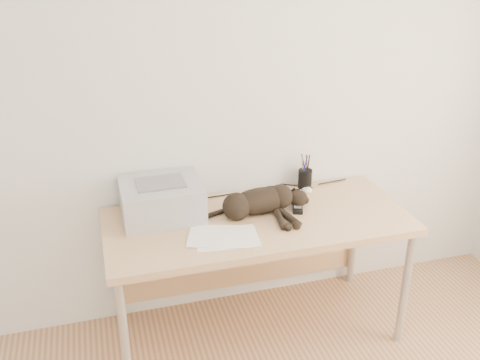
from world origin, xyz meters
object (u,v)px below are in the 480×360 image
object	(u,v)px
desk	(253,232)
printer	(161,199)
cat	(257,203)
mouse	(307,187)
mug	(193,195)
pen_cup	(305,178)

from	to	relation	value
desk	printer	bearing A→B (deg)	170.06
printer	cat	size ratio (longest dim) A/B	0.63
printer	mouse	bearing A→B (deg)	5.66
mug	mouse	size ratio (longest dim) A/B	0.92
printer	mug	size ratio (longest dim) A/B	4.72
mug	pen_cup	size ratio (longest dim) A/B	0.43
pen_cup	desk	bearing A→B (deg)	-152.04
desk	cat	size ratio (longest dim) A/B	2.41
desk	printer	world-z (taller)	printer
printer	pen_cup	bearing A→B (deg)	7.91
desk	mouse	distance (m)	0.44
printer	pen_cup	size ratio (longest dim) A/B	2.03
cat	mug	bearing A→B (deg)	137.88
printer	mouse	size ratio (longest dim) A/B	4.33
mouse	pen_cup	bearing A→B (deg)	92.93
mug	pen_cup	distance (m)	0.67
printer	mug	bearing A→B (deg)	30.15
pen_cup	mouse	distance (m)	0.05
desk	mug	xyz separation A→B (m)	(-0.29, 0.19, 0.17)
mug	mouse	bearing A→B (deg)	-2.11
printer	pen_cup	world-z (taller)	pen_cup
desk	mug	size ratio (longest dim) A/B	17.99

